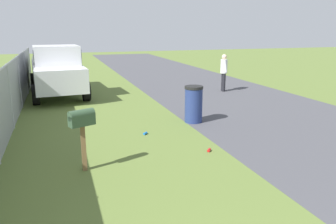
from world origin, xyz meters
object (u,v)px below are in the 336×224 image
at_px(pickup_truck, 57,69).
at_px(trash_bin, 194,104).
at_px(pedestrian, 224,70).
at_px(mailbox, 82,122).

relative_size(pickup_truck, trash_bin, 4.81).
height_order(pickup_truck, pedestrian, pickup_truck).
xyz_separation_m(mailbox, pickup_truck, (8.16, 0.41, 0.11)).
relative_size(mailbox, trash_bin, 1.13).
bearing_deg(pickup_truck, pedestrian, 75.18).
height_order(mailbox, pickup_truck, pickup_truck).
distance_m(mailbox, trash_bin, 4.30).
height_order(trash_bin, pedestrian, pedestrian).
distance_m(pickup_truck, pedestrian, 7.17).
relative_size(mailbox, pedestrian, 0.76).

